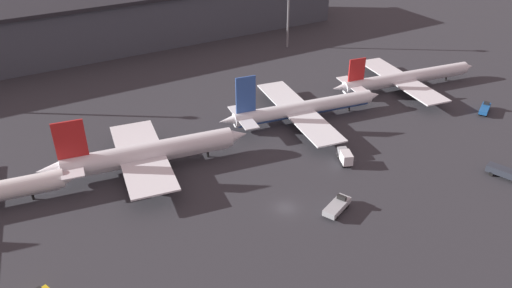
# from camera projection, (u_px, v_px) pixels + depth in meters

# --- Properties ---
(ground) EXTENTS (600.00, 600.00, 0.00)m
(ground) POSITION_uv_depth(u_px,v_px,m) (286.00, 208.00, 94.74)
(ground) COLOR #2D2D33
(terminal_building) EXTENTS (162.61, 26.59, 17.76)m
(terminal_building) POSITION_uv_depth(u_px,v_px,m) (115.00, 20.00, 169.09)
(terminal_building) COLOR #3D424C
(terminal_building) RESTS_ON ground
(airplane_1) EXTENTS (44.18, 31.01, 14.15)m
(airplane_1) POSITION_uv_depth(u_px,v_px,m) (148.00, 153.00, 104.53)
(airplane_1) COLOR silver
(airplane_1) RESTS_ON ground
(airplane_2) EXTENTS (44.07, 36.56, 14.00)m
(airplane_2) POSITION_uv_depth(u_px,v_px,m) (302.00, 109.00, 124.16)
(airplane_2) COLOR white
(airplane_2) RESTS_ON ground
(airplane_3) EXTENTS (47.27, 33.98, 11.14)m
(airplane_3) POSITION_uv_depth(u_px,v_px,m) (405.00, 78.00, 141.08)
(airplane_3) COLOR silver
(airplane_3) RESTS_ON ground
(service_vehicle_0) EXTENTS (7.26, 5.07, 2.66)m
(service_vehicle_0) POSITION_uv_depth(u_px,v_px,m) (337.00, 206.00, 93.13)
(service_vehicle_0) COLOR #9EA3A8
(service_vehicle_0) RESTS_ON ground
(service_vehicle_1) EXTENTS (4.53, 7.69, 2.88)m
(service_vehicle_1) POSITION_uv_depth(u_px,v_px,m) (506.00, 173.00, 102.68)
(service_vehicle_1) COLOR #282D38
(service_vehicle_1) RESTS_ON ground
(service_vehicle_2) EXTENTS (6.67, 4.92, 2.45)m
(service_vehicle_2) POSITION_uv_depth(u_px,v_px,m) (485.00, 109.00, 128.71)
(service_vehicle_2) COLOR #195199
(service_vehicle_2) RESTS_ON ground
(service_vehicle_3) EXTENTS (4.04, 5.93, 2.99)m
(service_vehicle_3) POSITION_uv_depth(u_px,v_px,m) (345.00, 156.00, 107.56)
(service_vehicle_3) COLOR #9EA3A8
(service_vehicle_3) RESTS_ON ground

